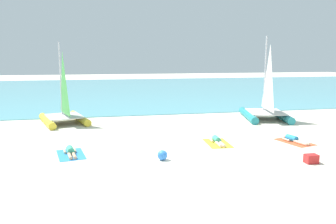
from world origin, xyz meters
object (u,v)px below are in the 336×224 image
Objects in this scene: sunbather_left at (71,151)px; sunbather_middle at (217,141)px; towel_middle at (218,143)px; cooler_box at (311,159)px; sunbather_right at (294,139)px; towel_left at (71,155)px; sailboat_yellow at (64,111)px; towel_right at (295,142)px; beach_ball at (162,155)px; sailboat_teal at (266,107)px.

sunbather_left is 7.04m from sunbather_middle.
cooler_box is (2.63, -3.71, 0.17)m from towel_middle.
towel_left is at bearing 166.29° from sunbather_right.
sailboat_yellow is 13.96m from sunbather_right.
towel_right is (3.90, -0.55, 0.00)m from towel_middle.
sailboat_teal is at bearing 41.18° from beach_ball.
cooler_box reaches higher than sunbather_right.
sailboat_yellow is 14.01m from towel_right.
sailboat_teal is at bearing 14.68° from sunbather_left.
sunbather_right is (3.89, -0.49, 0.13)m from towel_middle.
sailboat_yellow reaches higher than towel_right.
sailboat_yellow is 14.98m from cooler_box.
towel_right is (3.90, -0.62, -0.13)m from sunbather_middle.
sunbather_middle is 1.01× the size of sunbather_right.
cooler_box reaches higher than sunbather_middle.
sunbather_middle is (0.00, 0.07, 0.13)m from towel_middle.
sunbather_middle reaches higher than towel_middle.
towel_middle is (7.01, 0.51, 0.00)m from towel_left.
sailboat_yellow is 10.36× the size of cooler_box.
beach_ball is 0.84× the size of cooler_box.
sunbather_right is at bearing 68.74° from cooler_box.
towel_right is (-1.57, -6.05, -0.84)m from sailboat_teal.
sunbather_middle is (7.01, 0.58, 0.13)m from towel_left.
beach_ball is (-7.08, -1.60, 0.08)m from sunbather_right.
cooler_box is at bearing -54.65° from towel_middle.
sunbather_left is 4.16m from beach_ball.
towel_left is 10.91m from towel_right.
sailboat_yellow is 10.15m from beach_ball.
towel_right is at bearing 12.21° from beach_ball.
sunbather_right is (10.90, -0.04, 0.00)m from sunbather_left.
sailboat_yellow is at bearing 86.63° from sunbather_left.
beach_ball is at bearing -34.02° from sunbather_left.
sunbather_left is 10.90m from sunbather_right.
sailboat_teal is 9.66m from cooler_box.
towel_right is 1.22× the size of sunbather_right.
sailboat_yellow reaches higher than cooler_box.
sunbather_left is at bearing -176.37° from towel_middle.
sailboat_yellow is at bearing 139.27° from towel_middle.
sunbather_middle is at bearing 33.91° from beach_ball.
sailboat_yellow is at bearing 143.10° from sunbather_middle.
sailboat_teal is at bearing 48.34° from sunbather_middle.
sailboat_yellow is 3.31× the size of sunbather_middle.
towel_right is at bearing -91.03° from sailboat_teal.
sunbather_left and sunbather_right have the same top height.
towel_left is (-12.48, -6.01, -0.84)m from sailboat_teal.
cooler_box is (-1.25, -3.22, 0.05)m from sunbather_right.
sunbather_left reaches higher than towel_left.
sailboat_teal is at bearing 75.46° from towel_right.
towel_right is (10.91, -0.04, 0.00)m from towel_left.
sunbather_left is at bearing -141.04° from sailboat_teal.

